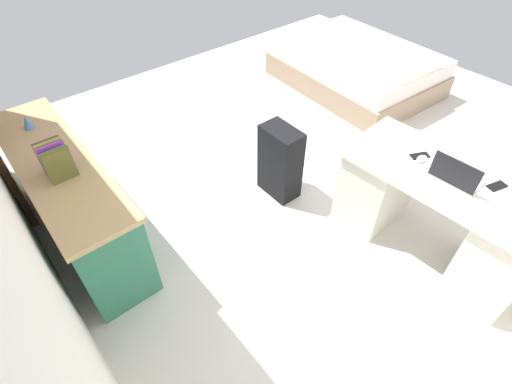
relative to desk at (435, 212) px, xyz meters
name	(u,v)px	position (x,y,z in m)	size (l,w,h in m)	color
ground_plane	(332,170)	(1.08, -0.14, -0.38)	(6.09, 6.09, 0.00)	beige
desk	(435,212)	(0.00, 0.00, 0.00)	(1.47, 0.74, 0.72)	silver
office_chair	(507,163)	(-0.09, -0.91, 0.04)	(0.52, 0.52, 0.94)	black
credenza	(72,199)	(1.85, 2.02, 0.01)	(1.80, 0.48, 0.77)	#2D7056
bed	(356,67)	(2.05, -1.64, -0.14)	(1.98, 1.50, 0.58)	gray
suitcase_black	(280,162)	(1.20, 0.46, -0.04)	(0.36, 0.22, 0.67)	black
laptop	(456,176)	(-0.03, 0.03, 0.39)	(0.32, 0.24, 0.21)	#B7B7BC
computer_mouse	(422,159)	(0.23, 0.00, 0.36)	(0.06, 0.10, 0.03)	white
cell_phone_near_laptop	(497,186)	(-0.24, -0.14, 0.35)	(0.07, 0.14, 0.01)	black
cell_phone_by_mouse	(420,156)	(0.27, -0.03, 0.35)	(0.07, 0.14, 0.01)	black
book_row	(56,160)	(1.67, 2.02, 0.51)	(0.20, 0.17, 0.23)	brown
figurine_small	(27,122)	(2.35, 2.02, 0.45)	(0.08, 0.08, 0.11)	#4C7FBF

